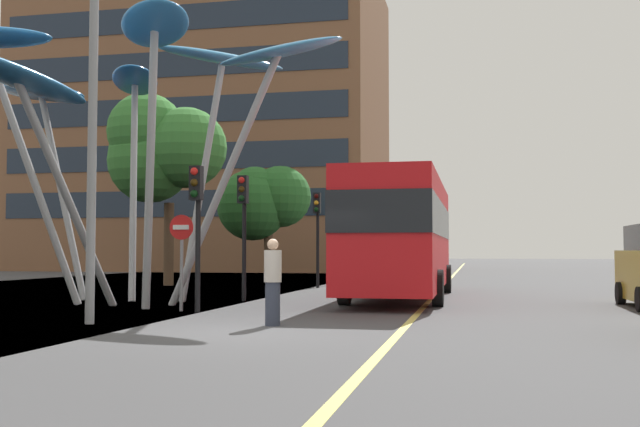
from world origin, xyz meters
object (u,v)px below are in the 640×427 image
traffic_light_kerb_far (243,210)px  leaf_sculpture (104,82)px  red_bus (401,231)px  pedestrian (273,282)px  traffic_light_kerb_near (197,206)px  no_entry_sign (181,246)px  traffic_light_island_mid (317,219)px  street_lamp (109,48)px  traffic_light_opposite (331,229)px

traffic_light_kerb_far → leaf_sculpture: bearing=-152.6°
red_bus → leaf_sculpture: 9.62m
leaf_sculpture → pedestrian: leaf_sculpture is taller
leaf_sculpture → traffic_light_kerb_near: leaf_sculpture is taller
red_bus → no_entry_sign: size_ratio=4.85×
traffic_light_island_mid → no_entry_sign: (-0.89, -11.40, -1.13)m
leaf_sculpture → traffic_light_island_mid: 10.95m
leaf_sculpture → street_lamp: (2.80, -5.04, -0.58)m
leaf_sculpture → traffic_light_opposite: leaf_sculpture is taller
traffic_light_opposite → no_entry_sign: 13.81m
traffic_light_kerb_near → street_lamp: bearing=-105.6°
traffic_light_island_mid → pedestrian: bearing=-81.3°
traffic_light_kerb_near → traffic_light_kerb_far: bearing=92.1°
traffic_light_kerb_far → traffic_light_kerb_near: bearing=-87.9°
traffic_light_opposite → pedestrian: bearing=-82.8°
pedestrian → red_bus: bearing=79.2°
traffic_light_kerb_near → street_lamp: street_lamp is taller
traffic_light_opposite → traffic_light_kerb_far: bearing=-93.2°
traffic_light_kerb_near → traffic_light_opposite: (0.42, 14.19, -0.15)m
red_bus → traffic_light_island_mid: bearing=124.1°
red_bus → traffic_light_opposite: (-3.75, 8.02, 0.30)m
red_bus → traffic_light_opposite: red_bus is taller
red_bus → pedestrian: size_ratio=6.67×
red_bus → traffic_light_island_mid: size_ratio=3.03×
street_lamp → no_entry_sign: street_lamp is taller
red_bus → street_lamp: (-4.96, -9.00, 3.48)m
traffic_light_kerb_far → no_entry_sign: (-0.40, -3.56, -1.06)m
street_lamp → pedestrian: street_lamp is taller
leaf_sculpture → traffic_light_kerb_near: (3.60, -2.21, -3.61)m
pedestrian → traffic_light_kerb_far: bearing=112.5°
leaf_sculpture → pedestrian: bearing=-37.3°
pedestrian → no_entry_sign: bearing=136.8°
red_bus → traffic_light_kerb_near: size_ratio=3.27×
street_lamp → traffic_light_kerb_near: bearing=74.4°
traffic_light_island_mid → no_entry_sign: traffic_light_island_mid is taller
traffic_light_opposite → pedestrian: 16.84m
traffic_light_kerb_near → traffic_light_opposite: size_ratio=1.07×
red_bus → pedestrian: 8.86m
traffic_light_kerb_near → pedestrian: bearing=-44.1°
traffic_light_island_mid → street_lamp: (-1.13, -14.67, 2.84)m
pedestrian → traffic_light_opposite: bearing=97.2°
no_entry_sign → traffic_light_opposite: bearing=85.9°
traffic_light_opposite → pedestrian: (2.11, -16.64, -1.50)m
leaf_sculpture → traffic_light_kerb_far: leaf_sculpture is taller
no_entry_sign → red_bus: bearing=50.5°
traffic_light_island_mid → traffic_light_opposite: size_ratio=1.15×
street_lamp → pedestrian: (3.32, 0.38, -4.67)m
traffic_light_island_mid → no_entry_sign: size_ratio=1.60×
no_entry_sign → pedestrian: bearing=-43.2°
traffic_light_kerb_far → traffic_light_opposite: size_ratio=1.12×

